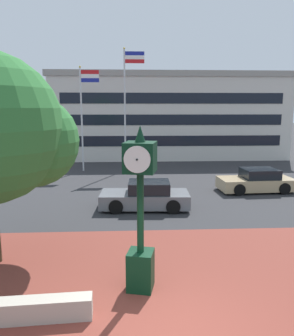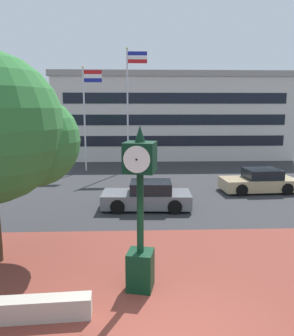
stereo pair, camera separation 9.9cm
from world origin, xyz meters
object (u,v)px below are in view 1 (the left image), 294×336
at_px(car_street_mid, 146,196).
at_px(flagpole_primary, 83,111).
at_px(street_clock, 140,213).
at_px(flagpole_secondary, 127,101).
at_px(car_street_near, 256,181).
at_px(civic_building, 166,115).

relative_size(car_street_mid, flagpole_primary, 0.55).
bearing_deg(car_street_mid, street_clock, 178.93).
bearing_deg(car_street_mid, flagpole_secondary, 8.27).
height_order(car_street_near, flagpole_secondary, flagpole_secondary).
relative_size(car_street_near, car_street_mid, 1.00).
height_order(car_street_near, civic_building, civic_building).
xyz_separation_m(car_street_mid, flagpole_secondary, (-0.94, 9.64, 4.53)).
bearing_deg(civic_building, street_clock, -97.46).
relative_size(flagpole_primary, flagpole_secondary, 0.85).
bearing_deg(car_street_near, car_street_mid, 111.61).
xyz_separation_m(car_street_near, civic_building, (-3.38, 16.48, 3.34)).
bearing_deg(car_street_near, street_clock, 142.28).
bearing_deg(street_clock, flagpole_secondary, 104.31).
relative_size(flagpole_secondary, civic_building, 0.41).
height_order(street_clock, car_street_mid, street_clock).
bearing_deg(flagpole_primary, civic_building, 54.03).
height_order(car_street_mid, flagpole_secondary, flagpole_secondary).
xyz_separation_m(flagpole_secondary, civic_building, (3.93, 9.75, -1.20)).
height_order(car_street_near, car_street_mid, same).
height_order(car_street_mid, flagpole_primary, flagpole_primary).
height_order(street_clock, flagpole_primary, flagpole_primary).
bearing_deg(flagpole_secondary, flagpole_primary, 180.00).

